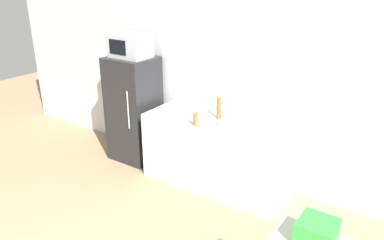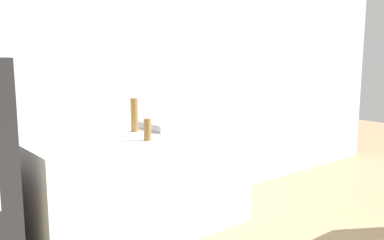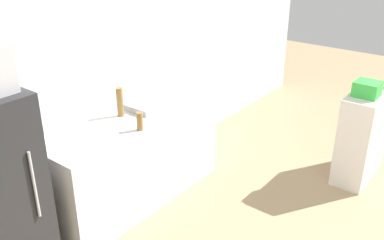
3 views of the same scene
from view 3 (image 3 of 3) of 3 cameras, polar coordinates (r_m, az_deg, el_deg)
name	(u,v)px [view 3 (image 3 of 3)]	position (r m, az deg, el deg)	size (l,w,h in m)	color
wall_back	(92,68)	(4.09, -13.20, 6.76)	(8.00, 0.06, 2.60)	silver
counter	(133,159)	(4.20, -7.89, -5.15)	(1.85, 0.66, 0.88)	silver
sink_basin	(146,105)	(4.19, -6.14, 1.99)	(0.36, 0.33, 0.06)	#9EA3A8
bottle_tall	(120,102)	(4.01, -9.58, 2.37)	(0.06, 0.06, 0.28)	olive
bottle_short	(140,121)	(3.72, -6.98, -0.18)	(0.06, 0.06, 0.16)	olive
shelf_cabinet	(363,136)	(4.87, 21.79, -1.94)	(0.75, 0.33, 0.96)	silver
basket	(367,89)	(4.56, 22.33, 3.87)	(0.23, 0.24, 0.15)	green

